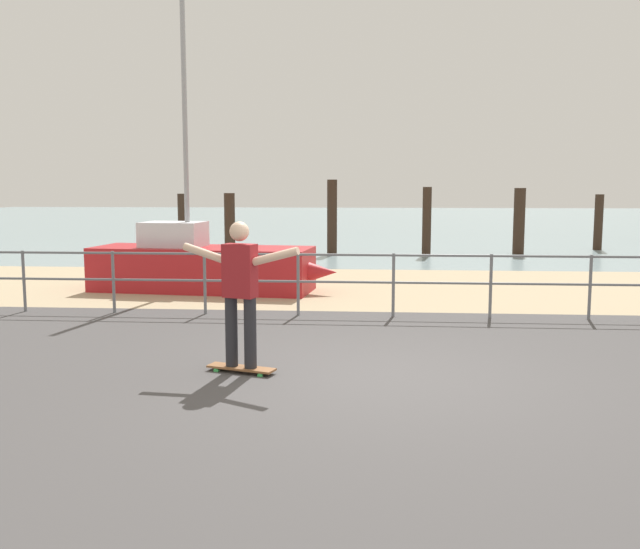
% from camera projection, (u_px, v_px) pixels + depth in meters
% --- Properties ---
extents(ground_plane, '(24.00, 10.00, 0.04)m').
position_uv_depth(ground_plane, '(372.00, 405.00, 6.82)').
color(ground_plane, '#474444').
rests_on(ground_plane, ground).
extents(beach_strip, '(24.00, 6.00, 0.04)m').
position_uv_depth(beach_strip, '(374.00, 287.00, 14.74)').
color(beach_strip, tan).
rests_on(beach_strip, ground).
extents(sea_surface, '(72.00, 50.00, 0.04)m').
position_uv_depth(sea_surface, '(374.00, 221.00, 42.43)').
color(sea_surface, '#849EA3').
rests_on(sea_surface, ground).
extents(railing_fence, '(13.96, 0.05, 1.05)m').
position_uv_depth(railing_fence, '(251.00, 274.00, 11.44)').
color(railing_fence, slate).
rests_on(railing_fence, ground).
extents(sailboat, '(5.04, 1.85, 5.73)m').
position_uv_depth(sailboat, '(210.00, 266.00, 14.09)').
color(sailboat, '#B21E23').
rests_on(sailboat, ground).
extents(skateboard, '(0.82, 0.43, 0.08)m').
position_uv_depth(skateboard, '(241.00, 368.00, 7.95)').
color(skateboard, brown).
rests_on(skateboard, ground).
extents(skateboarder, '(1.40, 0.53, 1.65)m').
position_uv_depth(skateboarder, '(240.00, 286.00, 7.83)').
color(skateboarder, '#26262B').
rests_on(skateboarder, skateboard).
extents(groyne_post_0, '(0.30, 0.30, 1.83)m').
position_uv_depth(groyne_post_0, '(182.00, 219.00, 25.80)').
color(groyne_post_0, '#332319').
rests_on(groyne_post_0, ground).
extents(groyne_post_1, '(0.31, 0.31, 1.91)m').
position_uv_depth(groyne_post_1, '(230.00, 226.00, 20.34)').
color(groyne_post_1, '#332319').
rests_on(groyne_post_1, ground).
extents(groyne_post_2, '(0.31, 0.31, 2.31)m').
position_uv_depth(groyne_post_2, '(332.00, 217.00, 21.63)').
color(groyne_post_2, '#332319').
rests_on(groyne_post_2, ground).
extents(groyne_post_3, '(0.27, 0.27, 2.09)m').
position_uv_depth(groyne_post_3, '(427.00, 222.00, 21.16)').
color(groyne_post_3, '#332319').
rests_on(groyne_post_3, ground).
extents(groyne_post_4, '(0.35, 0.35, 2.06)m').
position_uv_depth(groyne_post_4, '(519.00, 221.00, 21.64)').
color(groyne_post_4, '#332319').
rests_on(groyne_post_4, ground).
extents(groyne_post_5, '(0.28, 0.28, 1.84)m').
position_uv_depth(groyne_post_5, '(598.00, 223.00, 23.01)').
color(groyne_post_5, '#332319').
rests_on(groyne_post_5, ground).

